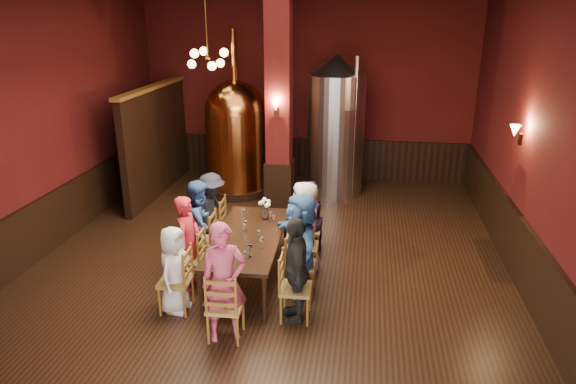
% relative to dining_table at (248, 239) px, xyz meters
% --- Properties ---
extents(room, '(10.00, 10.02, 4.50)m').
position_rel_dining_table_xyz_m(room, '(0.22, 0.49, 1.56)').
color(room, black).
rests_on(room, ground).
extents(wainscot_right, '(0.08, 9.90, 1.00)m').
position_rel_dining_table_xyz_m(wainscot_right, '(4.18, 0.49, -0.19)').
color(wainscot_right, black).
rests_on(wainscot_right, ground).
extents(wainscot_back, '(7.90, 0.08, 1.00)m').
position_rel_dining_table_xyz_m(wainscot_back, '(0.22, 5.45, -0.19)').
color(wainscot_back, black).
rests_on(wainscot_back, ground).
extents(wainscot_left, '(0.08, 9.90, 1.00)m').
position_rel_dining_table_xyz_m(wainscot_left, '(-3.74, 0.49, -0.19)').
color(wainscot_left, black).
rests_on(wainscot_left, ground).
extents(column, '(0.58, 0.58, 4.50)m').
position_rel_dining_table_xyz_m(column, '(-0.08, 3.29, 1.56)').
color(column, '#4C1010').
rests_on(column, ground).
extents(partition, '(0.22, 3.50, 2.40)m').
position_rel_dining_table_xyz_m(partition, '(-2.98, 3.69, 0.51)').
color(partition, black).
rests_on(partition, ground).
extents(pendant_cluster, '(0.90, 0.90, 1.70)m').
position_rel_dining_table_xyz_m(pendant_cluster, '(-1.58, 3.39, 2.41)').
color(pendant_cluster, '#A57226').
rests_on(pendant_cluster, room).
extents(sconce_wall, '(0.20, 0.20, 0.36)m').
position_rel_dining_table_xyz_m(sconce_wall, '(4.12, 1.29, 1.51)').
color(sconce_wall, black).
rests_on(sconce_wall, room).
extents(sconce_column, '(0.20, 0.20, 0.36)m').
position_rel_dining_table_xyz_m(sconce_column, '(-0.08, 2.99, 1.51)').
color(sconce_column, black).
rests_on(sconce_column, column).
extents(dining_table, '(1.08, 2.43, 0.75)m').
position_rel_dining_table_xyz_m(dining_table, '(0.00, 0.00, 0.00)').
color(dining_table, black).
rests_on(dining_table, ground).
extents(chair_0, '(0.47, 0.47, 0.92)m').
position_rel_dining_table_xyz_m(chair_0, '(-0.82, -1.03, -0.23)').
color(chair_0, brown).
rests_on(chair_0, ground).
extents(person_0, '(0.49, 0.67, 1.27)m').
position_rel_dining_table_xyz_m(person_0, '(-0.82, -1.03, -0.05)').
color(person_0, silver).
rests_on(person_0, ground).
extents(chair_1, '(0.47, 0.47, 0.92)m').
position_rel_dining_table_xyz_m(chair_1, '(-0.84, -0.36, -0.23)').
color(chair_1, brown).
rests_on(chair_1, ground).
extents(person_1, '(0.39, 0.56, 1.47)m').
position_rel_dining_table_xyz_m(person_1, '(-0.84, -0.36, 0.05)').
color(person_1, '#B41E2A').
rests_on(person_1, ground).
extents(chair_2, '(0.47, 0.47, 0.92)m').
position_rel_dining_table_xyz_m(chair_2, '(-0.86, 0.30, -0.23)').
color(chair_2, brown).
rests_on(chair_2, ground).
extents(person_2, '(0.41, 0.75, 1.50)m').
position_rel_dining_table_xyz_m(person_2, '(-0.86, 0.30, 0.06)').
color(person_2, '#2B4E92').
rests_on(person_2, ground).
extents(chair_3, '(0.47, 0.47, 0.92)m').
position_rel_dining_table_xyz_m(chair_3, '(-0.88, 0.97, -0.23)').
color(chair_3, brown).
rests_on(chair_3, ground).
extents(person_3, '(0.76, 1.02, 1.41)m').
position_rel_dining_table_xyz_m(person_3, '(-0.88, 0.97, 0.02)').
color(person_3, black).
rests_on(person_3, ground).
extents(chair_4, '(0.47, 0.47, 0.92)m').
position_rel_dining_table_xyz_m(chair_4, '(0.88, -0.97, -0.23)').
color(chair_4, brown).
rests_on(chair_4, ground).
extents(person_4, '(0.53, 0.93, 1.50)m').
position_rel_dining_table_xyz_m(person_4, '(0.88, -0.97, 0.06)').
color(person_4, black).
rests_on(person_4, ground).
extents(chair_5, '(0.47, 0.47, 0.92)m').
position_rel_dining_table_xyz_m(chair_5, '(0.86, -0.30, -0.23)').
color(chair_5, brown).
rests_on(chair_5, ground).
extents(person_5, '(0.95, 1.55, 1.59)m').
position_rel_dining_table_xyz_m(person_5, '(0.86, -0.30, 0.11)').
color(person_5, '#3564A1').
rests_on(person_5, ground).
extents(chair_6, '(0.47, 0.47, 0.92)m').
position_rel_dining_table_xyz_m(chair_6, '(0.84, 0.36, -0.23)').
color(chair_6, brown).
rests_on(chair_6, ground).
extents(person_6, '(0.60, 0.82, 1.54)m').
position_rel_dining_table_xyz_m(person_6, '(0.84, 0.36, 0.08)').
color(person_6, beige).
rests_on(person_6, ground).
extents(chair_7, '(0.47, 0.47, 0.92)m').
position_rel_dining_table_xyz_m(chair_7, '(0.82, 1.03, -0.23)').
color(chair_7, brown).
rests_on(chair_7, ground).
extents(person_7, '(0.49, 0.71, 1.33)m').
position_rel_dining_table_xyz_m(person_7, '(0.82, 1.03, -0.03)').
color(person_7, black).
rests_on(person_7, ground).
extents(chair_8, '(0.47, 0.47, 0.92)m').
position_rel_dining_table_xyz_m(chair_8, '(0.05, -1.55, -0.23)').
color(chair_8, brown).
rests_on(chair_8, ground).
extents(person_8, '(0.69, 0.58, 1.60)m').
position_rel_dining_table_xyz_m(person_8, '(0.05, -1.55, 0.11)').
color(person_8, '#AE3A5A').
rests_on(person_8, ground).
extents(copper_kettle, '(1.55, 1.55, 3.67)m').
position_rel_dining_table_xyz_m(copper_kettle, '(-1.20, 4.04, 0.65)').
color(copper_kettle, black).
rests_on(copper_kettle, ground).
extents(steel_vessel, '(1.41, 1.41, 3.15)m').
position_rel_dining_table_xyz_m(steel_vessel, '(1.03, 4.37, 0.89)').
color(steel_vessel, '#B2B2B7').
rests_on(steel_vessel, ground).
extents(rose_vase, '(0.22, 0.22, 0.37)m').
position_rel_dining_table_xyz_m(rose_vase, '(0.12, 0.69, 0.30)').
color(rose_vase, white).
rests_on(rose_vase, dining_table).
extents(wine_glass_0, '(0.07, 0.07, 0.17)m').
position_rel_dining_table_xyz_m(wine_glass_0, '(0.20, -0.70, 0.15)').
color(wine_glass_0, white).
rests_on(wine_glass_0, dining_table).
extents(wine_glass_1, '(0.07, 0.07, 0.17)m').
position_rel_dining_table_xyz_m(wine_glass_1, '(0.16, -0.89, 0.15)').
color(wine_glass_1, white).
rests_on(wine_glass_1, dining_table).
extents(wine_glass_2, '(0.07, 0.07, 0.17)m').
position_rel_dining_table_xyz_m(wine_glass_2, '(0.21, -0.18, 0.15)').
color(wine_glass_2, white).
rests_on(wine_glass_2, dining_table).
extents(wine_glass_3, '(0.07, 0.07, 0.17)m').
position_rel_dining_table_xyz_m(wine_glass_3, '(0.24, 0.58, 0.15)').
color(wine_glass_3, white).
rests_on(wine_glass_3, dining_table).
extents(wine_glass_4, '(0.07, 0.07, 0.17)m').
position_rel_dining_table_xyz_m(wine_glass_4, '(0.18, -0.71, 0.15)').
color(wine_glass_4, white).
rests_on(wine_glass_4, dining_table).
extents(wine_glass_5, '(0.07, 0.07, 0.17)m').
position_rel_dining_table_xyz_m(wine_glass_5, '(0.32, 0.45, 0.15)').
color(wine_glass_5, white).
rests_on(wine_glass_5, dining_table).
extents(wine_glass_6, '(0.07, 0.07, 0.17)m').
position_rel_dining_table_xyz_m(wine_glass_6, '(-0.09, 0.16, 0.15)').
color(wine_glass_6, white).
rests_on(wine_glass_6, dining_table).
extents(wine_glass_7, '(0.07, 0.07, 0.17)m').
position_rel_dining_table_xyz_m(wine_glass_7, '(-0.23, 0.65, 0.15)').
color(wine_glass_7, white).
rests_on(wine_glass_7, dining_table).
extents(wine_glass_8, '(0.07, 0.07, 0.17)m').
position_rel_dining_table_xyz_m(wine_glass_8, '(0.30, -0.41, 0.15)').
color(wine_glass_8, white).
rests_on(wine_glass_8, dining_table).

